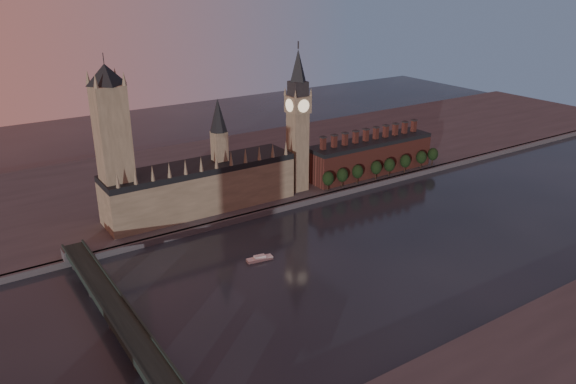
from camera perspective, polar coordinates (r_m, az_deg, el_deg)
name	(u,v)px	position (r m, az deg, el deg)	size (l,w,h in m)	color
ground	(389,255)	(335.14, 10.25, -6.31)	(900.00, 900.00, 0.00)	black
north_bank	(241,169)	(467.52, -4.78, 2.31)	(900.00, 182.00, 4.00)	#494A4F
palace_of_westminster	(202,184)	(380.67, -8.74, 0.78)	(130.00, 30.30, 74.00)	gray
victoria_tower	(113,143)	(351.23, -17.33, 4.74)	(24.00, 24.00, 108.00)	gray
big_ben	(298,120)	(401.27, 1.00, 7.36)	(15.00, 15.00, 107.00)	gray
chimney_block	(370,156)	(453.68, 8.30, 3.66)	(110.00, 25.00, 37.00)	brown
embankment_tree_0	(328,178)	(412.08, 4.10, 1.38)	(8.60, 8.60, 14.88)	black
embankment_tree_1	(342,175)	(420.24, 5.55, 1.73)	(8.60, 8.60, 14.88)	black
embankment_tree_2	(358,171)	(429.09, 7.08, 2.08)	(8.60, 8.60, 14.88)	black
embankment_tree_3	(376,168)	(439.89, 8.96, 2.47)	(8.60, 8.60, 14.88)	black
embankment_tree_4	(390,165)	(447.96, 10.28, 2.73)	(8.60, 8.60, 14.88)	black
embankment_tree_5	(405,161)	(459.75, 11.83, 3.10)	(8.60, 8.60, 14.88)	black
embankment_tree_6	(421,157)	(472.54, 13.39, 3.46)	(8.60, 8.60, 14.88)	black
embankment_tree_7	(433,154)	(482.91, 14.50, 3.74)	(8.60, 8.60, 14.88)	black
westminster_bridge	(130,334)	(260.21, -15.73, -13.70)	(14.00, 200.00, 11.55)	#1E2E29
river_boat	(260,258)	(323.85, -2.90, -6.76)	(15.64, 6.44, 3.04)	silver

